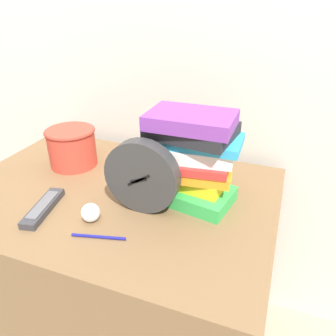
% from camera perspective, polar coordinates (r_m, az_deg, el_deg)
% --- Properties ---
extents(wall_back, '(6.00, 0.04, 2.40)m').
position_cam_1_polar(wall_back, '(1.28, -1.12, 24.05)').
color(wall_back, beige).
rests_on(wall_back, ground_plane).
extents(desk, '(1.00, 0.70, 0.73)m').
position_cam_1_polar(desk, '(1.29, -8.05, -18.01)').
color(desk, brown).
rests_on(desk, ground_plane).
extents(desk_clock, '(0.22, 0.05, 0.22)m').
position_cam_1_polar(desk_clock, '(0.91, -4.60, -1.54)').
color(desk_clock, '#333333').
rests_on(desk_clock, desk).
extents(book_stack, '(0.27, 0.22, 0.27)m').
position_cam_1_polar(book_stack, '(0.95, 4.59, 2.28)').
color(book_stack, green).
rests_on(book_stack, desk).
extents(basket, '(0.18, 0.18, 0.14)m').
position_cam_1_polar(basket, '(1.22, -16.40, 3.70)').
color(basket, '#C63D2D').
rests_on(basket, desk).
extents(tv_remote, '(0.08, 0.19, 0.02)m').
position_cam_1_polar(tv_remote, '(1.02, -20.89, -6.44)').
color(tv_remote, '#333338').
rests_on(tv_remote, desk).
extents(crumpled_paper_ball, '(0.05, 0.05, 0.05)m').
position_cam_1_polar(crumpled_paper_ball, '(0.93, -13.34, -7.57)').
color(crumpled_paper_ball, white).
rests_on(crumpled_paper_ball, desk).
extents(pen, '(0.14, 0.04, 0.01)m').
position_cam_1_polar(pen, '(0.88, -11.99, -11.63)').
color(pen, navy).
rests_on(pen, desk).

